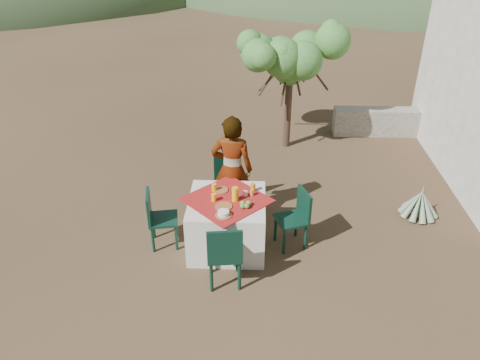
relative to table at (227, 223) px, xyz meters
name	(u,v)px	position (x,y,z in m)	size (l,w,h in m)	color
ground	(207,226)	(-0.33, 0.43, -0.38)	(160.00, 160.00, 0.00)	#372819
table	(227,223)	(0.00, 0.00, 0.00)	(1.30, 1.30, 0.76)	silver
chair_far	(229,180)	(-0.04, 0.97, 0.11)	(0.51, 0.51, 0.88)	black
chair_near	(225,253)	(0.02, -0.80, 0.13)	(0.47, 0.47, 0.91)	black
chair_left	(158,216)	(-0.95, -0.01, 0.09)	(0.45, 0.45, 0.84)	black
chair_right	(296,216)	(0.94, 0.08, 0.09)	(0.50, 0.50, 0.85)	black
person	(232,170)	(0.03, 0.70, 0.45)	(0.60, 0.40, 1.66)	#8C6651
shrub_tree	(294,62)	(1.03, 3.27, 1.28)	(1.79, 1.76, 2.11)	#452C22
agave	(420,204)	(2.88, 0.84, -0.17)	(0.57, 0.59, 0.62)	gray
stone_wall	(397,122)	(3.27, 3.83, -0.10)	(2.60, 0.35, 0.55)	gray
plate_far	(221,190)	(-0.09, 0.22, 0.39)	(0.20, 0.20, 0.01)	brown
plate_near	(223,206)	(-0.03, -0.18, 0.39)	(0.23, 0.23, 0.01)	brown
glass_far	(214,187)	(-0.19, 0.21, 0.44)	(0.07, 0.07, 0.11)	#F4AF0F
glass_near	(214,197)	(-0.17, -0.04, 0.44)	(0.07, 0.07, 0.11)	#F4AF0F
juice_pitcher	(235,194)	(0.11, -0.02, 0.48)	(0.09, 0.09, 0.19)	#F4AF0F
bowl_plate	(223,215)	(-0.02, -0.38, 0.39)	(0.21, 0.21, 0.01)	brown
white_bowl	(223,213)	(-0.02, -0.38, 0.42)	(0.15, 0.15, 0.05)	white
jar_left	(252,193)	(0.33, 0.11, 0.42)	(0.05, 0.05, 0.08)	orange
jar_right	(253,187)	(0.34, 0.24, 0.44)	(0.07, 0.07, 0.11)	orange
napkin_holder	(245,194)	(0.24, 0.09, 0.42)	(0.06, 0.04, 0.08)	white
fruit_cluster	(245,205)	(0.25, -0.17, 0.42)	(0.15, 0.14, 0.07)	olive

